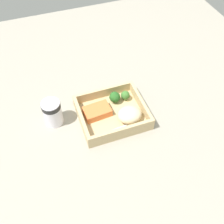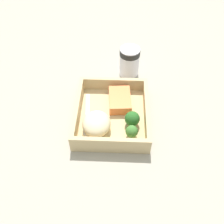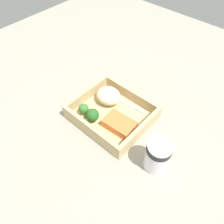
% 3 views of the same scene
% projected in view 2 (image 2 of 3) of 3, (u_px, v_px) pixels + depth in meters
% --- Properties ---
extents(ground_plane, '(1.60, 1.60, 0.02)m').
position_uv_depth(ground_plane, '(112.00, 120.00, 0.78)').
color(ground_plane, '#9D9688').
extents(takeout_tray, '(0.24, 0.21, 0.01)m').
position_uv_depth(takeout_tray, '(112.00, 117.00, 0.77)').
color(takeout_tray, tan).
rests_on(takeout_tray, ground_plane).
extents(tray_rim, '(0.24, 0.21, 0.04)m').
position_uv_depth(tray_rim, '(112.00, 111.00, 0.75)').
color(tray_rim, tan).
rests_on(tray_rim, takeout_tray).
extents(salmon_fillet, '(0.10, 0.07, 0.03)m').
position_uv_depth(salmon_fillet, '(120.00, 100.00, 0.78)').
color(salmon_fillet, orange).
rests_on(salmon_fillet, takeout_tray).
extents(mashed_potatoes, '(0.09, 0.08, 0.05)m').
position_uv_depth(mashed_potatoes, '(96.00, 124.00, 0.71)').
color(mashed_potatoes, beige).
rests_on(mashed_potatoes, takeout_tray).
extents(broccoli_floret_1, '(0.03, 0.03, 0.04)m').
position_uv_depth(broccoli_floret_1, '(132.00, 132.00, 0.69)').
color(broccoli_floret_1, '#7DA254').
rests_on(broccoli_floret_1, takeout_tray).
extents(broccoli_floret_2, '(0.04, 0.04, 0.05)m').
position_uv_depth(broccoli_floret_2, '(132.00, 119.00, 0.72)').
color(broccoli_floret_2, '#769C55').
rests_on(broccoli_floret_2, takeout_tray).
extents(fork, '(0.16, 0.03, 0.00)m').
position_uv_depth(fork, '(88.00, 117.00, 0.76)').
color(fork, silver).
rests_on(fork, takeout_tray).
extents(paper_cup, '(0.07, 0.07, 0.10)m').
position_uv_depth(paper_cup, '(129.00, 60.00, 0.86)').
color(paper_cup, white).
rests_on(paper_cup, ground_plane).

